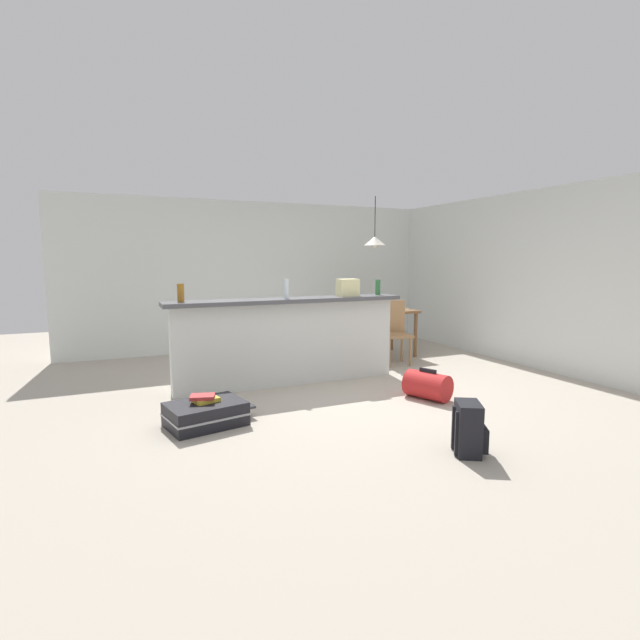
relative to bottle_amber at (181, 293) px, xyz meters
name	(u,v)px	position (x,y,z in m)	size (l,w,h in m)	color
ground_plane	(342,392)	(1.74, -0.57, -1.19)	(13.00, 13.00, 0.05)	#ADA393
wall_back	(263,276)	(1.74, 2.48, 0.08)	(6.60, 0.10, 2.50)	silver
wall_right	(518,279)	(4.79, -0.27, 0.08)	(0.10, 6.00, 2.50)	silver
partition_half_wall	(289,343)	(1.26, -0.06, -0.66)	(2.80, 0.20, 1.02)	silver
bar_countertop	(288,300)	(1.26, -0.06, -0.13)	(2.96, 0.40, 0.05)	#4C4C51
bottle_amber	(181,293)	(0.00, 0.00, 0.00)	(0.08, 0.08, 0.20)	#9E661E
bottle_clear	(286,289)	(1.22, -0.10, 0.02)	(0.06, 0.06, 0.24)	silver
bottle_green	(378,287)	(2.54, -0.03, 0.00)	(0.07, 0.07, 0.20)	#2D6B38
grocery_bag	(348,288)	(2.07, -0.05, 0.01)	(0.26, 0.18, 0.22)	beige
dining_table	(378,316)	(3.15, 0.97, -0.52)	(1.10, 0.80, 0.74)	brown
dining_chair_near_partition	(394,329)	(3.09, 0.40, -0.65)	(0.47, 0.47, 0.93)	#9E754C
pendant_lamp	(375,241)	(3.11, 1.02, 0.65)	(0.34, 0.34, 0.80)	black
suitcase_flat_black	(206,414)	(0.03, -1.13, -1.06)	(0.88, 0.62, 0.22)	black
duffel_bag_red	(427,385)	(2.43, -1.29, -1.02)	(0.46, 0.56, 0.34)	red
backpack_black	(469,429)	(1.81, -2.65, -0.97)	(0.32, 0.33, 0.42)	black
book_stack	(204,398)	(0.02, -1.12, -0.91)	(0.29, 0.22, 0.07)	gold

